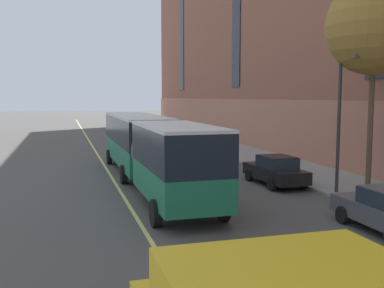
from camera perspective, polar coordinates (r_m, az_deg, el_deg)
The scene contains 10 objects.
ground_plane at distance 21.80m, azimuth -2.32°, elevation -6.22°, with size 260.00×260.00×0.00m, color #4C4947.
sidewalk at distance 27.93m, azimuth 14.45°, elevation -3.54°, with size 4.71×160.00×0.15m, color gray.
city_bus at distance 23.85m, azimuth -5.58°, elevation -0.21°, with size 2.93×18.92×3.51m.
parked_car_white_0 at distance 40.17m, azimuth -1.02°, elevation 0.53°, with size 2.14×4.43×1.56m.
parked_car_white_1 at distance 51.70m, azimuth -4.30°, elevation 1.75°, with size 2.15×4.76×1.56m.
parked_car_black_5 at distance 23.93m, azimuth 10.55°, elevation -3.31°, with size 1.99×4.44×1.56m.
street_tree_mid_block at distance 22.47m, azimuth 22.15°, elevation 13.61°, with size 4.39×4.39×9.82m.
street_lamp at distance 21.69m, azimuth 18.56°, elevation 4.33°, with size 0.36×1.48×6.38m.
fire_hydrant at distance 44.59m, azimuth -0.12°, elevation 0.71°, with size 0.42×0.24×0.72m.
lane_centerline at distance 24.28m, azimuth -9.65°, elevation -5.03°, with size 0.16×140.00×0.01m, color #E0D66B.
Camera 1 is at (-5.06, -20.69, 4.62)m, focal length 42.00 mm.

